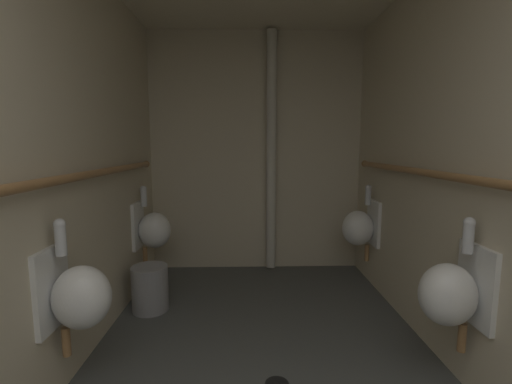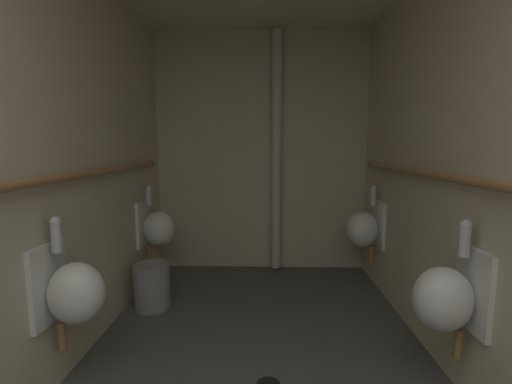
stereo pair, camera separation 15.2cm
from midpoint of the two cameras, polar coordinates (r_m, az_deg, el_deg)
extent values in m
cube|color=beige|center=(2.15, -30.80, 4.27)|extent=(0.06, 4.23, 2.59)
cube|color=beige|center=(2.18, 35.19, 3.98)|extent=(0.06, 4.23, 2.59)
cube|color=beige|center=(3.90, 2.00, 6.32)|extent=(2.42, 0.06, 2.59)
ellipsoid|color=white|center=(2.18, -25.28, -14.65)|extent=(0.30, 0.26, 0.34)
cube|color=white|center=(2.23, -29.00, -12.96)|extent=(0.03, 0.30, 0.44)
cylinder|color=silver|center=(2.13, -27.93, -6.57)|extent=(0.06, 0.06, 0.16)
sphere|color=silver|center=(2.11, -28.07, -4.33)|extent=(0.06, 0.06, 0.06)
cylinder|color=#9E7042|center=(2.33, -27.25, -20.08)|extent=(0.04, 0.04, 0.16)
ellipsoid|color=white|center=(3.50, -14.28, -5.84)|extent=(0.30, 0.26, 0.34)
cube|color=white|center=(3.54, -16.73, -4.97)|extent=(0.03, 0.30, 0.44)
cylinder|color=silver|center=(3.47, -15.88, -0.80)|extent=(0.06, 0.06, 0.16)
sphere|color=silver|center=(3.46, -15.93, 0.59)|extent=(0.06, 0.06, 0.06)
cylinder|color=#9E7042|center=(3.59, -15.70, -9.67)|extent=(0.04, 0.04, 0.16)
ellipsoid|color=white|center=(2.19, 29.87, -14.84)|extent=(0.30, 0.26, 0.34)
cube|color=white|center=(2.25, 33.53, -13.16)|extent=(0.03, 0.30, 0.44)
cylinder|color=silver|center=(2.14, 32.56, -6.81)|extent=(0.06, 0.06, 0.16)
sphere|color=silver|center=(2.12, 32.72, -4.58)|extent=(0.06, 0.06, 0.06)
cylinder|color=#9E7042|center=(2.34, 31.75, -20.25)|extent=(0.04, 0.04, 0.16)
ellipsoid|color=white|center=(3.55, 18.08, -5.80)|extent=(0.30, 0.26, 0.34)
cube|color=white|center=(3.59, 20.50, -4.95)|extent=(0.03, 0.30, 0.44)
cylinder|color=silver|center=(3.52, 19.69, -0.84)|extent=(0.06, 0.06, 0.16)
sphere|color=silver|center=(3.51, 19.75, 0.53)|extent=(0.06, 0.06, 0.06)
cylinder|color=#9E7042|center=(3.64, 19.45, -9.59)|extent=(0.04, 0.04, 0.16)
cylinder|color=#9E7042|center=(2.11, -28.61, 1.74)|extent=(0.05, 3.32, 0.05)
sphere|color=#9E7042|center=(3.64, -15.41, 4.45)|extent=(0.06, 0.06, 0.06)
cylinder|color=#9E7042|center=(2.13, 33.23, 1.46)|extent=(0.05, 3.42, 0.05)
sphere|color=#9E7042|center=(3.69, 19.24, 4.34)|extent=(0.06, 0.06, 0.06)
cylinder|color=beige|center=(3.80, 4.50, 6.27)|extent=(0.10, 0.10, 2.54)
cylinder|color=black|center=(2.32, 4.17, -28.73)|extent=(0.14, 0.14, 0.01)
cylinder|color=gray|center=(3.20, -15.18, -14.53)|extent=(0.30, 0.30, 0.38)
camera|label=1|loc=(0.08, -88.42, 0.21)|focal=24.62mm
camera|label=2|loc=(0.08, 91.58, -0.21)|focal=24.62mm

